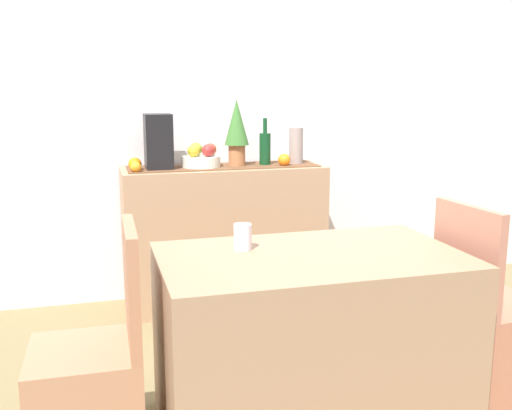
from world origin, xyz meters
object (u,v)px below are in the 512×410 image
at_px(coffee_maker, 158,142).
at_px(ceramic_vase, 296,146).
at_px(wine_bottle, 265,148).
at_px(chair_near_window, 91,395).
at_px(potted_plant, 237,128).
at_px(fruit_bowl, 201,161).
at_px(dining_table, 310,342).
at_px(sideboard_console, 224,236).
at_px(chair_by_corner, 490,342).
at_px(coffee_cup, 243,237).

xyz_separation_m(coffee_maker, ceramic_vase, (0.87, 0.00, -0.05)).
distance_m(wine_bottle, chair_near_window, 1.99).
xyz_separation_m(wine_bottle, potted_plant, (-0.18, 0.00, 0.13)).
bearing_deg(fruit_bowl, dining_table, -83.69).
relative_size(potted_plant, dining_table, 0.35).
xyz_separation_m(fruit_bowl, chair_near_window, (-0.69, -1.49, -0.66)).
distance_m(coffee_maker, potted_plant, 0.49).
bearing_deg(ceramic_vase, dining_table, -106.92).
bearing_deg(wine_bottle, fruit_bowl, 180.00).
xyz_separation_m(sideboard_console, potted_plant, (0.09, 0.00, 0.68)).
bearing_deg(coffee_maker, chair_near_window, -106.35).
height_order(dining_table, chair_by_corner, chair_by_corner).
bearing_deg(wine_bottle, coffee_maker, 180.00).
distance_m(coffee_maker, chair_near_window, 1.74).
distance_m(sideboard_console, ceramic_vase, 0.74).
distance_m(fruit_bowl, dining_table, 1.60).
height_order(dining_table, coffee_cup, coffee_cup).
distance_m(sideboard_console, coffee_maker, 0.73).
bearing_deg(dining_table, fruit_bowl, 96.31).
xyz_separation_m(potted_plant, chair_by_corner, (0.80, -1.49, -0.86)).
distance_m(wine_bottle, ceramic_vase, 0.21).
height_order(coffee_maker, dining_table, coffee_maker).
xyz_separation_m(potted_plant, dining_table, (-0.06, -1.49, -0.76)).
bearing_deg(chair_by_corner, potted_plant, 118.10).
distance_m(wine_bottle, coffee_maker, 0.67).
bearing_deg(fruit_bowl, coffee_cup, -93.34).
relative_size(fruit_bowl, dining_table, 0.20).
bearing_deg(chair_by_corner, wine_bottle, 112.35).
relative_size(wine_bottle, ceramic_vase, 1.27).
bearing_deg(chair_by_corner, sideboard_console, 120.61).
relative_size(fruit_bowl, coffee_cup, 2.26).
bearing_deg(potted_plant, fruit_bowl, -180.00).
relative_size(wine_bottle, coffee_maker, 0.90).
xyz_separation_m(wine_bottle, ceramic_vase, (0.21, 0.00, 0.01)).
xyz_separation_m(fruit_bowl, coffee_maker, (-0.26, 0.00, 0.13)).
xyz_separation_m(ceramic_vase, chair_near_window, (-1.31, -1.49, -0.74)).
height_order(wine_bottle, dining_table, wine_bottle).
height_order(coffee_maker, chair_near_window, coffee_maker).
relative_size(sideboard_console, coffee_maker, 3.78).
relative_size(sideboard_console, ceramic_vase, 5.34).
distance_m(potted_plant, chair_by_corner, 1.89).
xyz_separation_m(coffee_maker, chair_by_corner, (1.28, -1.49, -0.79)).
bearing_deg(chair_near_window, potted_plant, 58.25).
bearing_deg(fruit_bowl, sideboard_console, 0.00).
bearing_deg(wine_bottle, sideboard_console, 180.00).
relative_size(sideboard_console, fruit_bowl, 5.28).
bearing_deg(coffee_maker, wine_bottle, 0.00).
bearing_deg(dining_table, coffee_cup, 151.04).
relative_size(potted_plant, coffee_cup, 3.95).
bearing_deg(potted_plant, coffee_maker, -180.00).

